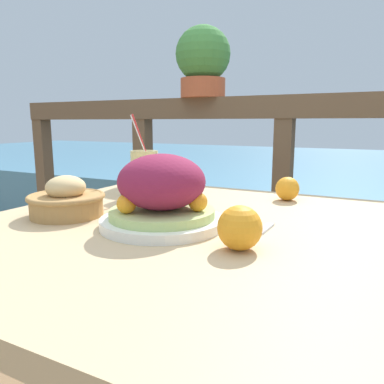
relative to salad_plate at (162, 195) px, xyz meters
The scene contains 10 objects.
patio_table 0.17m from the salad_plate, 35.01° to the left, with size 0.96×0.95×0.71m.
railing_fence 0.85m from the salad_plate, 86.58° to the left, with size 2.80×0.08×1.04m.
sea_backdrop 3.39m from the salad_plate, 89.13° to the left, with size 12.00×4.00×0.54m.
salad_plate is the anchor object (origin of this frame).
drink_glass 0.35m from the salad_plate, 130.29° to the left, with size 0.08×0.08×0.24m.
bread_basket 0.25m from the salad_plate, behind, with size 0.18×0.18×0.10m.
potted_plant 0.99m from the salad_plate, 110.14° to the left, with size 0.23×0.23×0.30m.
fork 0.21m from the salad_plate, ahead, with size 0.02×0.18×0.00m.
orange_near_basket 0.21m from the salad_plate, 18.37° to the right, with size 0.08×0.08×0.08m.
orange_near_glass 0.43m from the salad_plate, 66.27° to the left, with size 0.07×0.07×0.07m.
Camera 1 is at (0.36, -0.70, 0.93)m, focal length 35.00 mm.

